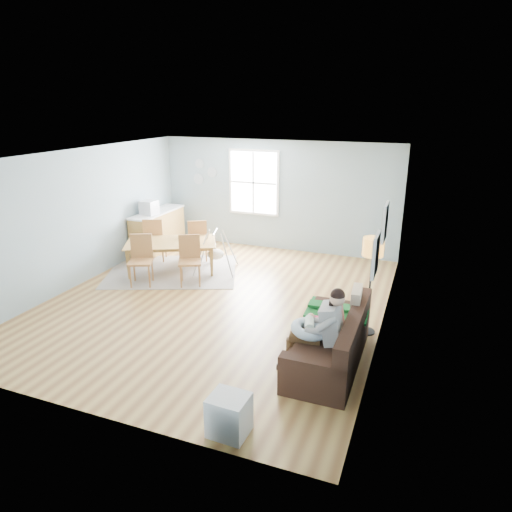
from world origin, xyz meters
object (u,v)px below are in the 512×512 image
at_px(floor_lamp, 373,255).
at_px(monitor, 149,207).
at_px(dining_table, 172,257).
at_px(chair_se, 190,256).
at_px(chair_nw, 154,237).
at_px(storage_cube, 228,415).
at_px(chair_sw, 141,256).
at_px(father, 320,327).
at_px(counter, 158,231).
at_px(toddler, 332,313).
at_px(baby_swing, 216,253).
at_px(sofa, 333,345).
at_px(chair_ne, 198,237).

bearing_deg(floor_lamp, monitor, 158.42).
height_order(dining_table, chair_se, chair_se).
xyz_separation_m(dining_table, chair_nw, (-0.71, 0.44, 0.26)).
relative_size(storage_cube, monitor, 1.26).
bearing_deg(chair_se, monitor, 143.90).
distance_m(floor_lamp, chair_nw, 5.45).
height_order(chair_sw, chair_nw, chair_nw).
relative_size(chair_sw, monitor, 2.69).
height_order(father, storage_cube, father).
relative_size(counter, monitor, 4.73).
bearing_deg(chair_nw, floor_lamp, -18.95).
bearing_deg(toddler, chair_sw, 161.33).
relative_size(toddler, floor_lamp, 0.50).
relative_size(chair_se, monitor, 2.65).
bearing_deg(floor_lamp, father, -108.07).
height_order(father, chair_nw, father).
bearing_deg(baby_swing, counter, 157.36).
height_order(sofa, toddler, toddler).
bearing_deg(counter, chair_se, -42.40).
distance_m(floor_lamp, chair_se, 3.87).
bearing_deg(toddler, storage_cube, -109.06).
height_order(floor_lamp, storage_cube, floor_lamp).
bearing_deg(sofa, father, -114.28).
relative_size(toddler, dining_table, 0.41).
xyz_separation_m(floor_lamp, dining_table, (-4.40, 1.31, -0.98)).
bearing_deg(toddler, dining_table, 150.78).
xyz_separation_m(sofa, father, (-0.13, -0.29, 0.40)).
xyz_separation_m(father, dining_table, (-3.94, 2.71, -0.35)).
relative_size(dining_table, chair_sw, 1.88).
height_order(father, dining_table, father).
relative_size(chair_se, counter, 0.56).
distance_m(sofa, baby_swing, 4.24).
bearing_deg(monitor, chair_sw, -62.32).
height_order(chair_nw, counter, chair_nw).
height_order(sofa, floor_lamp, floor_lamp).
relative_size(floor_lamp, chair_nw, 1.54).
distance_m(toddler, chair_nw, 5.42).
xyz_separation_m(chair_ne, monitor, (-1.30, 0.04, 0.59)).
xyz_separation_m(father, chair_sw, (-4.15, 1.90, -0.10)).
xyz_separation_m(father, floor_lamp, (0.46, 1.40, 0.64)).
bearing_deg(dining_table, chair_se, -59.01).
height_order(floor_lamp, chair_se, floor_lamp).
bearing_deg(sofa, storage_cube, -112.85).
xyz_separation_m(storage_cube, baby_swing, (-2.41, 4.65, 0.17)).
relative_size(father, baby_swing, 1.15).
xyz_separation_m(toddler, monitor, (-5.09, 3.09, 0.48)).
distance_m(chair_nw, baby_swing, 1.61).
relative_size(chair_sw, chair_nw, 0.99).
relative_size(chair_sw, counter, 0.57).
height_order(chair_sw, chair_se, chair_sw).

